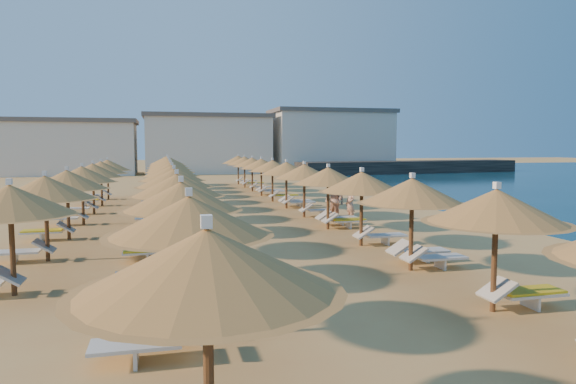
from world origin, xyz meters
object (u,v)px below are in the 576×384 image
object	(u,v)px
parasol_row_west	(171,172)
beachgoer_c	(340,190)
parasol_row_east	(295,171)
jetty	(411,167)
beachgoer_b	(334,200)
beachgoer_a	(350,204)

from	to	relation	value
parasol_row_west	beachgoer_c	world-z (taller)	parasol_row_west
beachgoer_c	parasol_row_east	bearing A→B (deg)	-113.88
jetty	beachgoer_b	size ratio (longest dim) A/B	15.64
parasol_row_west	beachgoer_c	xyz separation A→B (m)	(9.61, 2.98, -1.28)
parasol_row_west	beachgoer_b	bearing A→B (deg)	-23.98
beachgoer_c	beachgoer_a	distance (m)	6.64
parasol_row_east	parasol_row_west	xyz separation A→B (m)	(-6.13, 0.00, 0.00)
beachgoer_b	beachgoer_a	size ratio (longest dim) A/B	1.24
parasol_row_east	beachgoer_a	world-z (taller)	parasol_row_east
parasol_row_east	beachgoer_a	xyz separation A→B (m)	(1.72, -3.43, -1.37)
beachgoer_c	beachgoer_b	bearing A→B (deg)	-86.35
beachgoer_a	parasol_row_east	bearing A→B (deg)	-166.29
parasol_row_east	beachgoer_c	distance (m)	4.76
parasol_row_east	beachgoer_c	bearing A→B (deg)	40.57
beachgoer_b	parasol_row_west	bearing A→B (deg)	-140.71
parasol_row_east	jetty	bearing A→B (deg)	54.60
parasol_row_west	beachgoer_b	xyz separation A→B (m)	(7.14, -3.17, -1.18)
parasol_row_east	parasol_row_west	bearing A→B (deg)	180.00
beachgoer_c	beachgoer_a	world-z (taller)	beachgoer_c
jetty	parasol_row_east	xyz separation A→B (m)	(-23.82, -33.52, 1.39)
parasol_row_west	beachgoer_a	world-z (taller)	parasol_row_west
parasol_row_east	beachgoer_c	size ratio (longest dim) A/B	24.76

